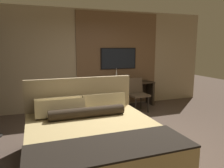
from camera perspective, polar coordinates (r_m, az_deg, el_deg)
The scene contains 8 objects.
ground_plane at distance 4.28m, azimuth 5.05°, elevation -14.73°, with size 16.00×16.00×0.00m, color #4C3D33.
wall_back_tv_panel at distance 6.38m, azimuth -3.83°, elevation 6.41°, with size 7.20×0.09×2.80m.
bed at distance 3.41m, azimuth -4.80°, elevation -14.71°, with size 1.97×2.12×1.20m.
desk at distance 6.45m, azimuth 2.29°, elevation -1.58°, with size 2.00×0.48×0.73m.
tv at distance 6.51m, azimuth 1.71°, elevation 6.67°, with size 1.10×0.04×0.62m.
desk_chair at distance 6.06m, azimuth 6.52°, elevation -1.95°, with size 0.53×0.53×0.91m.
vase_tall at distance 6.38m, azimuth 1.17°, elevation 2.39°, with size 0.10×0.10×0.45m.
book at distance 6.23m, azimuth -0.22°, elevation 0.27°, with size 0.23×0.16×0.03m.
Camera 1 is at (-1.67, -3.52, 1.77)m, focal length 35.00 mm.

